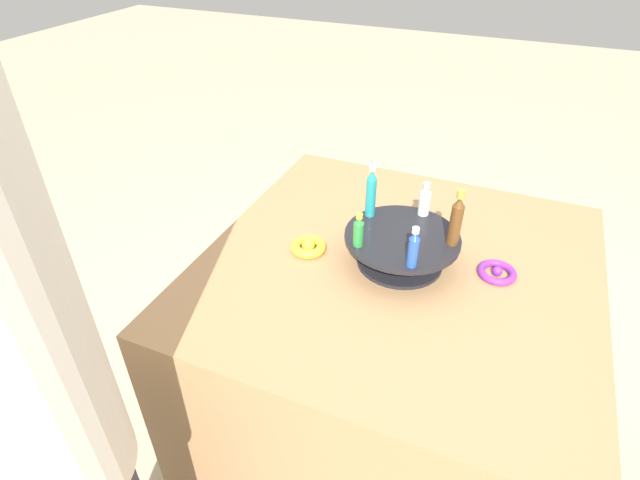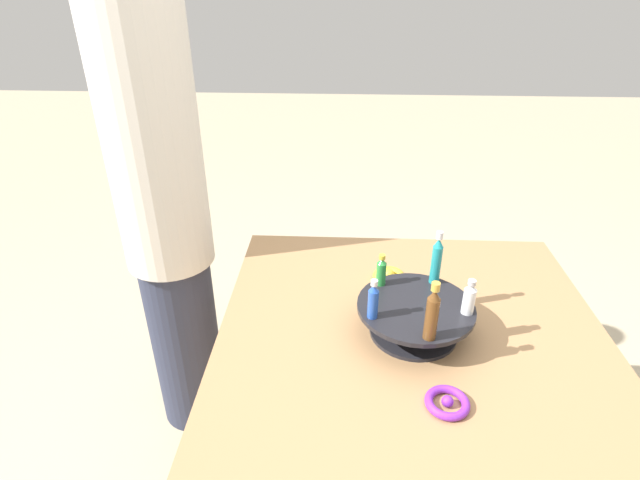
{
  "view_description": "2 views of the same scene",
  "coord_description": "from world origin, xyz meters",
  "px_view_note": "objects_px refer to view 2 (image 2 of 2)",
  "views": [
    {
      "loc": [
        0.21,
        -1.02,
        1.56
      ],
      "look_at": [
        -0.13,
        -0.23,
        0.95
      ],
      "focal_mm": 28.0,
      "sensor_mm": 36.0,
      "label": 1
    },
    {
      "loc": [
        1.0,
        -0.19,
        1.58
      ],
      "look_at": [
        -0.13,
        -0.24,
        0.95
      ],
      "focal_mm": 28.0,
      "sensor_mm": 36.0,
      "label": 2
    }
  ],
  "objects_px": {
    "bottle_green": "(381,271)",
    "ribbon_bow_gold": "(389,276)",
    "bottle_brown": "(432,313)",
    "person_figure": "(166,221)",
    "display_stand": "(415,317)",
    "ribbon_bow_purple": "(447,402)",
    "bottle_teal": "(437,260)",
    "bottle_clear": "(469,298)",
    "bottle_blue": "(373,300)"
  },
  "relations": [
    {
      "from": "bottle_green",
      "to": "ribbon_bow_gold",
      "type": "height_order",
      "value": "bottle_green"
    },
    {
      "from": "bottle_brown",
      "to": "person_figure",
      "type": "height_order",
      "value": "person_figure"
    },
    {
      "from": "person_figure",
      "to": "display_stand",
      "type": "bearing_deg",
      "value": 0.0
    },
    {
      "from": "bottle_green",
      "to": "ribbon_bow_purple",
      "type": "distance_m",
      "value": 0.37
    },
    {
      "from": "bottle_teal",
      "to": "bottle_green",
      "type": "xyz_separation_m",
      "value": [
        0.02,
        -0.14,
        -0.03
      ]
    },
    {
      "from": "bottle_green",
      "to": "bottle_brown",
      "type": "bearing_deg",
      "value": 24.88
    },
    {
      "from": "ribbon_bow_gold",
      "to": "bottle_brown",
      "type": "bearing_deg",
      "value": 9.36
    },
    {
      "from": "bottle_teal",
      "to": "ribbon_bow_gold",
      "type": "relative_size",
      "value": 1.57
    },
    {
      "from": "bottle_clear",
      "to": "display_stand",
      "type": "bearing_deg",
      "value": -101.12
    },
    {
      "from": "bottle_green",
      "to": "person_figure",
      "type": "height_order",
      "value": "person_figure"
    },
    {
      "from": "bottle_clear",
      "to": "person_figure",
      "type": "height_order",
      "value": "person_figure"
    },
    {
      "from": "bottle_brown",
      "to": "bottle_blue",
      "type": "height_order",
      "value": "bottle_brown"
    },
    {
      "from": "bottle_green",
      "to": "ribbon_bow_gold",
      "type": "bearing_deg",
      "value": 165.82
    },
    {
      "from": "bottle_brown",
      "to": "person_figure",
      "type": "bearing_deg",
      "value": -124.72
    },
    {
      "from": "ribbon_bow_purple",
      "to": "bottle_brown",
      "type": "bearing_deg",
      "value": -165.72
    },
    {
      "from": "bottle_teal",
      "to": "ribbon_bow_purple",
      "type": "bearing_deg",
      "value": -2.38
    },
    {
      "from": "display_stand",
      "to": "bottle_green",
      "type": "height_order",
      "value": "bottle_green"
    },
    {
      "from": "bottle_blue",
      "to": "ribbon_bow_purple",
      "type": "height_order",
      "value": "bottle_blue"
    },
    {
      "from": "bottle_clear",
      "to": "ribbon_bow_purple",
      "type": "height_order",
      "value": "bottle_clear"
    },
    {
      "from": "bottle_clear",
      "to": "bottle_green",
      "type": "relative_size",
      "value": 1.04
    },
    {
      "from": "bottle_teal",
      "to": "bottle_green",
      "type": "bearing_deg",
      "value": -83.12
    },
    {
      "from": "bottle_blue",
      "to": "person_figure",
      "type": "relative_size",
      "value": 0.06
    },
    {
      "from": "ribbon_bow_purple",
      "to": "bottle_blue",
      "type": "bearing_deg",
      "value": -140.51
    },
    {
      "from": "display_stand",
      "to": "bottle_clear",
      "type": "distance_m",
      "value": 0.14
    },
    {
      "from": "bottle_blue",
      "to": "bottle_brown",
      "type": "bearing_deg",
      "value": 60.88
    },
    {
      "from": "display_stand",
      "to": "ribbon_bow_gold",
      "type": "xyz_separation_m",
      "value": [
        -0.24,
        -0.04,
        -0.04
      ]
    },
    {
      "from": "bottle_green",
      "to": "bottle_blue",
      "type": "distance_m",
      "value": 0.14
    },
    {
      "from": "ribbon_bow_gold",
      "to": "bottle_clear",
      "type": "bearing_deg",
      "value": 31.98
    },
    {
      "from": "bottle_teal",
      "to": "bottle_green",
      "type": "height_order",
      "value": "bottle_teal"
    },
    {
      "from": "display_stand",
      "to": "ribbon_bow_purple",
      "type": "relative_size",
      "value": 3.05
    },
    {
      "from": "ribbon_bow_purple",
      "to": "display_stand",
      "type": "bearing_deg",
      "value": -169.41
    },
    {
      "from": "ribbon_bow_gold",
      "to": "bottle_green",
      "type": "bearing_deg",
      "value": -14.18
    },
    {
      "from": "person_figure",
      "to": "bottle_clear",
      "type": "bearing_deg",
      "value": 2.14
    },
    {
      "from": "bottle_green",
      "to": "ribbon_bow_purple",
      "type": "xyz_separation_m",
      "value": [
        0.33,
        0.13,
        -0.12
      ]
    },
    {
      "from": "bottle_teal",
      "to": "ribbon_bow_gold",
      "type": "height_order",
      "value": "bottle_teal"
    },
    {
      "from": "display_stand",
      "to": "bottle_brown",
      "type": "height_order",
      "value": "bottle_brown"
    },
    {
      "from": "display_stand",
      "to": "person_figure",
      "type": "bearing_deg",
      "value": -118.72
    },
    {
      "from": "bottle_clear",
      "to": "bottle_teal",
      "type": "distance_m",
      "value": 0.14
    },
    {
      "from": "ribbon_bow_purple",
      "to": "ribbon_bow_gold",
      "type": "distance_m",
      "value": 0.48
    },
    {
      "from": "bottle_blue",
      "to": "ribbon_bow_gold",
      "type": "relative_size",
      "value": 1.09
    },
    {
      "from": "bottle_brown",
      "to": "bottle_blue",
      "type": "bearing_deg",
      "value": -119.12
    },
    {
      "from": "ribbon_bow_purple",
      "to": "bottle_clear",
      "type": "bearing_deg",
      "value": 160.96
    },
    {
      "from": "display_stand",
      "to": "bottle_blue",
      "type": "bearing_deg",
      "value": -65.12
    },
    {
      "from": "bottle_clear",
      "to": "ribbon_bow_gold",
      "type": "height_order",
      "value": "bottle_clear"
    },
    {
      "from": "display_stand",
      "to": "bottle_clear",
      "type": "relative_size",
      "value": 3.14
    },
    {
      "from": "bottle_blue",
      "to": "ribbon_bow_gold",
      "type": "bearing_deg",
      "value": 167.29
    },
    {
      "from": "bottle_teal",
      "to": "ribbon_bow_purple",
      "type": "distance_m",
      "value": 0.37
    },
    {
      "from": "bottle_brown",
      "to": "bottle_teal",
      "type": "relative_size",
      "value": 0.98
    },
    {
      "from": "ribbon_bow_purple",
      "to": "person_figure",
      "type": "distance_m",
      "value": 1.04
    },
    {
      "from": "bottle_blue",
      "to": "bottle_clear",
      "type": "bearing_deg",
      "value": 96.88
    }
  ]
}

